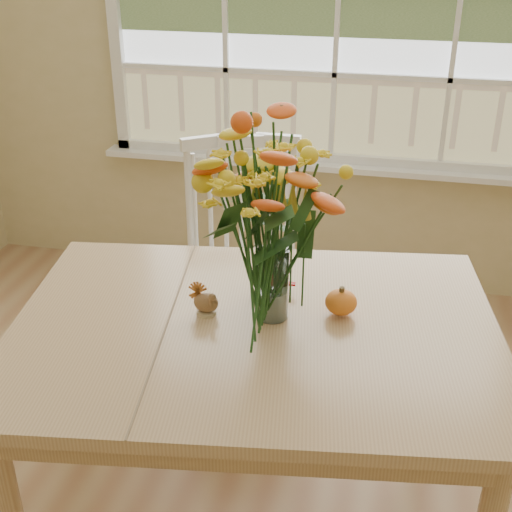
# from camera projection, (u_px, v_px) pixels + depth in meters

# --- Properties ---
(wall_back) EXTENTS (4.00, 0.02, 2.70)m
(wall_back) POSITION_uv_depth(u_px,v_px,m) (338.00, 31.00, 3.29)
(wall_back) COLOR #C7B87F
(wall_back) RESTS_ON floor
(dining_table) EXTENTS (1.58, 1.23, 0.77)m
(dining_table) POSITION_uv_depth(u_px,v_px,m) (255.00, 351.00, 2.07)
(dining_table) COLOR tan
(dining_table) RESTS_ON floor
(windsor_chair) EXTENTS (0.60, 0.58, 1.04)m
(windsor_chair) POSITION_uv_depth(u_px,v_px,m) (244.00, 254.00, 2.87)
(windsor_chair) COLOR white
(windsor_chair) RESTS_ON floor
(flower_vase) EXTENTS (0.46, 0.46, 0.54)m
(flower_vase) POSITION_uv_depth(u_px,v_px,m) (273.00, 217.00, 1.92)
(flower_vase) COLOR white
(flower_vase) RESTS_ON dining_table
(pumpkin) EXTENTS (0.10, 0.10, 0.08)m
(pumpkin) POSITION_uv_depth(u_px,v_px,m) (341.00, 303.00, 2.06)
(pumpkin) COLOR orange
(pumpkin) RESTS_ON dining_table
(turkey_figurine) EXTENTS (0.08, 0.06, 0.09)m
(turkey_figurine) POSITION_uv_depth(u_px,v_px,m) (206.00, 303.00, 2.07)
(turkey_figurine) COLOR #CCB78C
(turkey_figurine) RESTS_ON dining_table
(dark_gourd) EXTENTS (0.13, 0.11, 0.07)m
(dark_gourd) POSITION_uv_depth(u_px,v_px,m) (265.00, 283.00, 2.18)
(dark_gourd) COLOR #38160F
(dark_gourd) RESTS_ON dining_table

